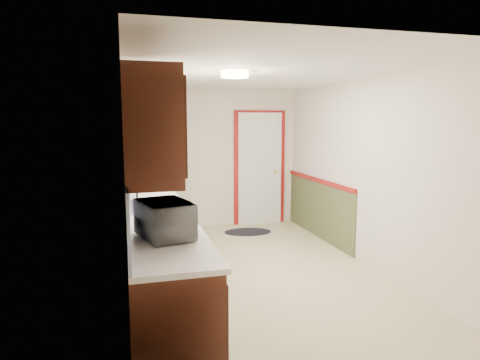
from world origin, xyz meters
TOP-DOWN VIEW (x-y plane):
  - room_shell at (0.00, 0.00)m, footprint 3.20×5.20m
  - kitchen_run at (-1.24, -0.29)m, footprint 0.63×4.00m
  - back_wall_trim at (0.99, 2.21)m, footprint 1.12×2.30m
  - ceiling_fixture at (-0.30, -0.20)m, footprint 0.30×0.30m
  - microwave at (-1.20, -1.45)m, footprint 0.42×0.59m
  - refrigerator at (-1.02, 2.05)m, footprint 0.79×0.76m
  - rug at (0.47, 1.90)m, footprint 0.84×0.60m
  - cooktop at (-1.19, 1.20)m, footprint 0.51×0.61m

SIDE VIEW (x-z plane):
  - rug at x=0.47m, z-range 0.00..0.01m
  - kitchen_run at x=-1.24m, z-range -0.29..1.91m
  - refrigerator at x=-1.02m, z-range 0.00..1.74m
  - back_wall_trim at x=0.99m, z-range -0.15..1.93m
  - cooktop at x=-1.19m, z-range 0.94..0.96m
  - microwave at x=-1.20m, z-range 0.94..1.30m
  - room_shell at x=0.00m, z-range -0.06..2.46m
  - ceiling_fixture at x=-0.30m, z-range 2.33..2.39m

